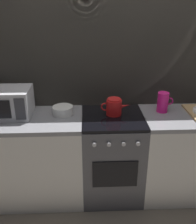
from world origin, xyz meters
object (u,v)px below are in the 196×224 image
object	(u,v)px
stove_unit	(112,156)
pitcher	(163,102)
kettle	(114,107)
mixing_bowl	(63,110)
microwave	(7,102)

from	to	relation	value
stove_unit	pitcher	distance (m)	0.75
pitcher	kettle	bearing A→B (deg)	-174.03
stove_unit	mixing_bowl	distance (m)	0.69
microwave	stove_unit	bearing A→B (deg)	-4.05
microwave	pitcher	bearing A→B (deg)	1.10
mixing_bowl	microwave	bearing A→B (deg)	-179.22
pitcher	stove_unit	bearing A→B (deg)	-168.65
kettle	pitcher	size ratio (longest dim) A/B	1.42
stove_unit	kettle	size ratio (longest dim) A/B	3.16
kettle	mixing_bowl	bearing A→B (deg)	176.64
kettle	mixing_bowl	size ratio (longest dim) A/B	1.42
pitcher	mixing_bowl	bearing A→B (deg)	-178.73
mixing_bowl	kettle	bearing A→B (deg)	-3.36
kettle	stove_unit	bearing A→B (deg)	-104.67
microwave	pitcher	size ratio (longest dim) A/B	2.30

